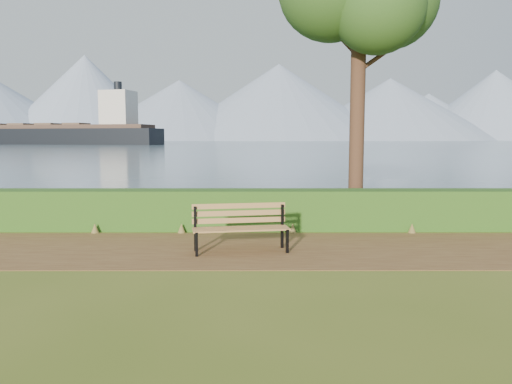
{
  "coord_description": "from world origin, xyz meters",
  "views": [
    {
      "loc": [
        0.69,
        -9.88,
        2.31
      ],
      "look_at": [
        0.71,
        1.2,
        1.1
      ],
      "focal_mm": 35.0,
      "sensor_mm": 36.0,
      "label": 1
    }
  ],
  "objects": [
    {
      "name": "hedge",
      "position": [
        0.0,
        2.6,
        0.5
      ],
      "size": [
        32.0,
        0.85,
        1.0
      ],
      "primitive_type": "cube",
      "color": "#1D4313",
      "rests_on": "ground"
    },
    {
      "name": "ground",
      "position": [
        0.0,
        0.0,
        0.0
      ],
      "size": [
        140.0,
        140.0,
        0.0
      ],
      "primitive_type": "plane",
      "color": "#4C611B",
      "rests_on": "ground"
    },
    {
      "name": "bench",
      "position": [
        0.39,
        0.12,
        0.56
      ],
      "size": [
        2.0,
        0.88,
        0.97
      ],
      "rotation": [
        0.0,
        0.0,
        0.17
      ],
      "color": "black",
      "rests_on": "ground"
    },
    {
      "name": "path",
      "position": [
        0.0,
        0.3,
        0.01
      ],
      "size": [
        40.0,
        3.4,
        0.01
      ],
      "primitive_type": "cube",
      "color": "brown",
      "rests_on": "ground"
    },
    {
      "name": "mountains",
      "position": [
        -9.17,
        406.05,
        27.7
      ],
      "size": [
        585.0,
        190.0,
        70.0
      ],
      "color": "#7F90A9",
      "rests_on": "ground"
    },
    {
      "name": "cargo_ship",
      "position": [
        -62.65,
        155.01,
        3.26
      ],
      "size": [
        72.69,
        27.84,
        21.87
      ],
      "rotation": [
        0.0,
        0.0,
        -0.24
      ],
      "color": "black",
      "rests_on": "ground"
    },
    {
      "name": "water",
      "position": [
        0.0,
        260.0,
        0.01
      ],
      "size": [
        700.0,
        510.0,
        0.0
      ],
      "primitive_type": "cube",
      "color": "#405867",
      "rests_on": "ground"
    }
  ]
}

